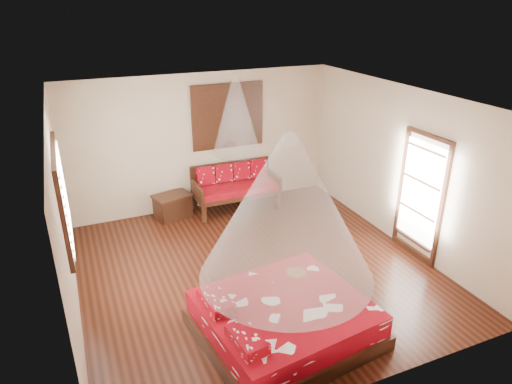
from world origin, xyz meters
TOP-DOWN VIEW (x-y plane):
  - room at (0.00, 0.00)m, footprint 5.54×5.54m
  - bed at (-0.30, -1.60)m, footprint 2.34×2.16m
  - daybed at (0.54, 2.38)m, footprint 1.75×0.78m
  - storage_chest at (-0.79, 2.45)m, footprint 0.81×0.67m
  - shutter_panel at (0.54, 2.72)m, footprint 1.52×0.06m
  - window_left at (-2.71, 0.20)m, footprint 0.10×1.74m
  - glazed_door at (2.72, -0.60)m, footprint 0.08×1.02m
  - wine_tray at (0.18, -1.04)m, footprint 0.29×0.29m
  - mosquito_net_main at (-0.28, -1.60)m, footprint 2.16×2.16m
  - mosquito_net_daybed at (0.54, 2.25)m, footprint 0.96×0.96m

SIDE VIEW (x-z plane):
  - storage_chest at x=-0.79m, z-range 0.00..0.49m
  - bed at x=-0.30m, z-range -0.07..0.57m
  - daybed at x=0.54m, z-range 0.05..0.99m
  - wine_tray at x=0.18m, z-range 0.45..0.68m
  - glazed_door at x=2.72m, z-range -0.01..2.15m
  - room at x=0.00m, z-range -0.02..2.82m
  - window_left at x=-2.71m, z-range 1.03..2.37m
  - mosquito_net_main at x=-0.28m, z-range 0.95..2.75m
  - shutter_panel at x=0.54m, z-range 1.24..2.56m
  - mosquito_net_daybed at x=0.54m, z-range 1.25..2.75m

